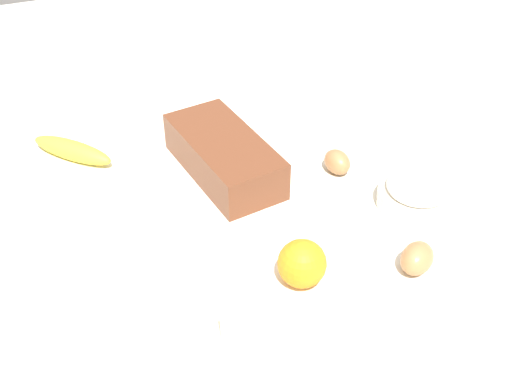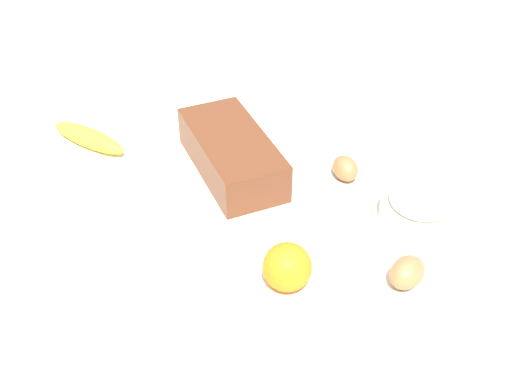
{
  "view_description": "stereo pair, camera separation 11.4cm",
  "coord_description": "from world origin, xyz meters",
  "px_view_note": "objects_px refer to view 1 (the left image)",
  "views": [
    {
      "loc": [
        -0.83,
        0.33,
        0.75
      ],
      "look_at": [
        0.0,
        0.0,
        0.04
      ],
      "focal_mm": 44.17,
      "sensor_mm": 36.0,
      "label": 1
    },
    {
      "loc": [
        -0.87,
        0.22,
        0.75
      ],
      "look_at": [
        0.0,
        0.0,
        0.04
      ],
      "focal_mm": 44.17,
      "sensor_mm": 36.0,
      "label": 2
    }
  ],
  "objects_px": {
    "flour_bowl": "(417,193)",
    "orange_fruit": "(301,264)",
    "loaf_pan": "(224,155)",
    "egg_near_butter": "(417,258)",
    "banana": "(72,150)",
    "butter_block": "(257,331)",
    "egg_beside_bowl": "(337,162)"
  },
  "relations": [
    {
      "from": "butter_block",
      "to": "flour_bowl",
      "type": "bearing_deg",
      "value": -64.28
    },
    {
      "from": "loaf_pan",
      "to": "egg_near_butter",
      "type": "distance_m",
      "value": 0.42
    },
    {
      "from": "butter_block",
      "to": "egg_beside_bowl",
      "type": "relative_size",
      "value": 1.44
    },
    {
      "from": "loaf_pan",
      "to": "flour_bowl",
      "type": "xyz_separation_m",
      "value": [
        -0.23,
        -0.29,
        -0.01
      ]
    },
    {
      "from": "orange_fruit",
      "to": "egg_beside_bowl",
      "type": "bearing_deg",
      "value": -38.23
    },
    {
      "from": "orange_fruit",
      "to": "butter_block",
      "type": "distance_m",
      "value": 0.15
    },
    {
      "from": "butter_block",
      "to": "egg_beside_bowl",
      "type": "distance_m",
      "value": 0.46
    },
    {
      "from": "flour_bowl",
      "to": "egg_beside_bowl",
      "type": "distance_m",
      "value": 0.17
    },
    {
      "from": "flour_bowl",
      "to": "butter_block",
      "type": "xyz_separation_m",
      "value": [
        -0.19,
        0.39,
        0.0
      ]
    },
    {
      "from": "banana",
      "to": "orange_fruit",
      "type": "relative_size",
      "value": 2.4
    },
    {
      "from": "loaf_pan",
      "to": "butter_block",
      "type": "height_order",
      "value": "loaf_pan"
    },
    {
      "from": "loaf_pan",
      "to": "butter_block",
      "type": "relative_size",
      "value": 3.29
    },
    {
      "from": "orange_fruit",
      "to": "egg_near_butter",
      "type": "xyz_separation_m",
      "value": [
        -0.05,
        -0.19,
        -0.01
      ]
    },
    {
      "from": "banana",
      "to": "loaf_pan",
      "type": "bearing_deg",
      "value": -120.48
    },
    {
      "from": "egg_near_butter",
      "to": "banana",
      "type": "bearing_deg",
      "value": 41.63
    },
    {
      "from": "flour_bowl",
      "to": "orange_fruit",
      "type": "distance_m",
      "value": 0.3
    },
    {
      "from": "loaf_pan",
      "to": "egg_near_butter",
      "type": "xyz_separation_m",
      "value": [
        -0.37,
        -0.2,
        -0.02
      ]
    },
    {
      "from": "orange_fruit",
      "to": "egg_beside_bowl",
      "type": "distance_m",
      "value": 0.31
    },
    {
      "from": "banana",
      "to": "egg_near_butter",
      "type": "distance_m",
      "value": 0.71
    },
    {
      "from": "flour_bowl",
      "to": "egg_near_butter",
      "type": "height_order",
      "value": "flour_bowl"
    },
    {
      "from": "flour_bowl",
      "to": "egg_near_butter",
      "type": "xyz_separation_m",
      "value": [
        -0.14,
        0.09,
        -0.0
      ]
    },
    {
      "from": "flour_bowl",
      "to": "banana",
      "type": "height_order",
      "value": "flour_bowl"
    },
    {
      "from": "egg_near_butter",
      "to": "flour_bowl",
      "type": "bearing_deg",
      "value": -32.81
    },
    {
      "from": "butter_block",
      "to": "egg_beside_bowl",
      "type": "xyz_separation_m",
      "value": [
        0.34,
        -0.31,
        -0.01
      ]
    },
    {
      "from": "loaf_pan",
      "to": "butter_block",
      "type": "distance_m",
      "value": 0.43
    },
    {
      "from": "egg_near_butter",
      "to": "butter_block",
      "type": "bearing_deg",
      "value": 98.83
    },
    {
      "from": "banana",
      "to": "egg_beside_bowl",
      "type": "height_order",
      "value": "egg_beside_bowl"
    },
    {
      "from": "orange_fruit",
      "to": "loaf_pan",
      "type": "bearing_deg",
      "value": 2.51
    },
    {
      "from": "loaf_pan",
      "to": "butter_block",
      "type": "bearing_deg",
      "value": 158.26
    },
    {
      "from": "butter_block",
      "to": "egg_near_butter",
      "type": "relative_size",
      "value": 1.31
    },
    {
      "from": "flour_bowl",
      "to": "orange_fruit",
      "type": "xyz_separation_m",
      "value": [
        -0.1,
        0.28,
        0.01
      ]
    },
    {
      "from": "banana",
      "to": "orange_fruit",
      "type": "xyz_separation_m",
      "value": [
        -0.49,
        -0.29,
        0.02
      ]
    }
  ]
}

